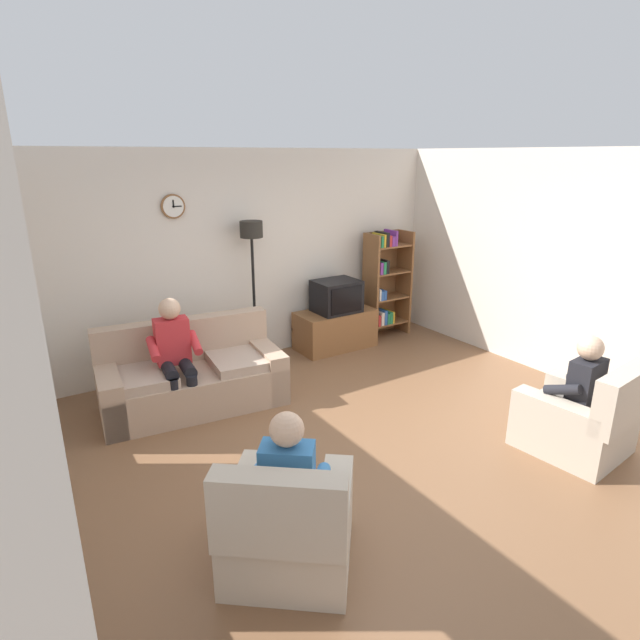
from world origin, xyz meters
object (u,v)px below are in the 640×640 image
at_px(couch, 192,378).
at_px(person_in_left_armchair, 290,478).
at_px(tv_stand, 335,329).
at_px(person_on_couch, 175,351).
at_px(person_in_right_armchair, 574,387).
at_px(armchair_near_bookshelf, 579,422).
at_px(armchair_near_window, 289,527).
at_px(bookshelf, 384,283).
at_px(tv, 336,296).
at_px(floor_lamp, 252,254).

xyz_separation_m(couch, person_in_left_armchair, (-0.21, -2.51, 0.29)).
bearing_deg(tv_stand, person_in_left_armchair, -128.77).
xyz_separation_m(tv_stand, person_in_left_armchair, (-2.52, -3.13, 0.34)).
bearing_deg(person_on_couch, couch, 29.96).
bearing_deg(person_in_right_armchair, person_on_couch, 137.41).
bearing_deg(armchair_near_bookshelf, armchair_near_window, 175.66).
bearing_deg(person_in_left_armchair, bookshelf, 42.98).
xyz_separation_m(couch, tv, (2.30, 0.60, 0.44)).
xyz_separation_m(tv, person_on_couch, (-2.49, -0.71, -0.06)).
relative_size(couch, tv, 3.31).
xyz_separation_m(person_in_left_armchair, person_in_right_armchair, (2.86, -0.20, 0.00)).
xyz_separation_m(tv_stand, floor_lamp, (-1.19, 0.10, 1.18)).
bearing_deg(couch, tv_stand, 15.06).
distance_m(couch, person_in_right_armchair, 3.80).
distance_m(bookshelf, person_in_left_armchair, 4.70).
bearing_deg(couch, person_on_couch, -150.04).
height_order(floor_lamp, person_in_left_armchair, floor_lamp).
relative_size(couch, person_on_couch, 1.60).
bearing_deg(bookshelf, floor_lamp, 179.24).
xyz_separation_m(tv_stand, armchair_near_window, (-2.57, -3.20, 0.02)).
xyz_separation_m(floor_lamp, armchair_near_window, (-1.38, -3.30, -1.16)).
distance_m(person_on_couch, person_in_right_armchair, 3.85).
relative_size(floor_lamp, armchair_near_bookshelf, 1.93).
xyz_separation_m(tv, bookshelf, (0.92, 0.10, 0.05)).
bearing_deg(armchair_near_window, person_in_left_armchair, 51.22).
xyz_separation_m(tv_stand, person_on_couch, (-2.49, -0.73, 0.43)).
height_order(armchair_near_bookshelf, person_in_right_armchair, person_in_right_armchair).
bearing_deg(tv_stand, tv, -90.00).
distance_m(bookshelf, armchair_near_bookshelf, 3.58).
bearing_deg(tv, person_in_left_armchair, -128.99).
xyz_separation_m(bookshelf, person_in_right_armchair, (-0.58, -3.41, -0.20)).
distance_m(tv, person_in_left_armchair, 4.00).
xyz_separation_m(floor_lamp, person_in_right_armchair, (1.53, -3.43, -0.85)).
bearing_deg(couch, armchair_near_bookshelf, -46.58).
xyz_separation_m(tv, person_in_left_armchair, (-2.52, -3.11, -0.15)).
height_order(tv_stand, person_in_right_armchair, person_in_right_armchair).
bearing_deg(person_on_couch, person_in_left_armchair, -90.51).
distance_m(tv, armchair_near_bookshelf, 3.45).
distance_m(couch, bookshelf, 3.34).
bearing_deg(person_in_left_armchair, armchair_near_window, -128.78).
xyz_separation_m(floor_lamp, person_on_couch, (-1.30, -0.83, -0.75)).
bearing_deg(armchair_near_window, armchair_near_bookshelf, -4.34).
height_order(bookshelf, person_in_right_armchair, bookshelf).
relative_size(tv, armchair_near_window, 0.51).
distance_m(armchair_near_window, person_on_couch, 2.51).
bearing_deg(tv_stand, armchair_near_window, -128.77).
distance_m(tv_stand, tv, 0.49).
relative_size(armchair_near_bookshelf, person_in_left_armchair, 0.85).
distance_m(tv_stand, person_in_left_armchair, 4.03).
distance_m(armchair_near_bookshelf, person_in_right_armchair, 0.33).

